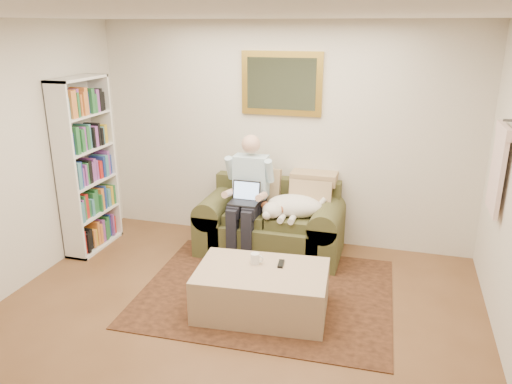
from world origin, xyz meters
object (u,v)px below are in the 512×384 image
at_px(sleeping_dog, 295,206).
at_px(ottoman, 262,291).
at_px(coffee_mug, 255,258).
at_px(laptop, 245,197).
at_px(sofa, 271,229).
at_px(bookshelf, 86,166).
at_px(seated_man, 247,198).

height_order(sleeping_dog, ottoman, sleeping_dog).
bearing_deg(coffee_mug, laptop, 112.44).
bearing_deg(sofa, bookshelf, -167.71).
relative_size(sofa, sleeping_dog, 2.43).
height_order(laptop, ottoman, laptop).
distance_m(laptop, ottoman, 1.29).
height_order(seated_man, bookshelf, bookshelf).
relative_size(seated_man, coffee_mug, 13.75).
distance_m(seated_man, ottoman, 1.33).
distance_m(sofa, sleeping_dog, 0.46).
bearing_deg(sleeping_dog, laptop, -166.36).
relative_size(sofa, ottoman, 1.38).
height_order(laptop, sleeping_dog, laptop).
height_order(ottoman, coffee_mug, coffee_mug).
distance_m(sofa, bookshelf, 2.24).
bearing_deg(coffee_mug, sleeping_dog, 82.82).
relative_size(sleeping_dog, ottoman, 0.57).
xyz_separation_m(sofa, sleeping_dog, (0.29, -0.08, 0.34)).
distance_m(sofa, laptop, 0.55).
height_order(sofa, seated_man, seated_man).
relative_size(sleeping_dog, bookshelf, 0.34).
relative_size(sofa, coffee_mug, 16.35).
bearing_deg(bookshelf, sofa, 12.29).
xyz_separation_m(sleeping_dog, coffee_mug, (-0.14, -1.10, -0.15)).
bearing_deg(coffee_mug, sofa, 97.46).
distance_m(ottoman, coffee_mug, 0.30).
bearing_deg(seated_man, laptop, -90.00).
xyz_separation_m(seated_man, ottoman, (0.50, -1.14, -0.47)).
xyz_separation_m(ottoman, bookshelf, (-2.33, 0.84, 0.78)).
height_order(sofa, ottoman, sofa).
bearing_deg(bookshelf, coffee_mug, -18.14).
xyz_separation_m(laptop, coffee_mug, (0.40, -0.97, -0.24)).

